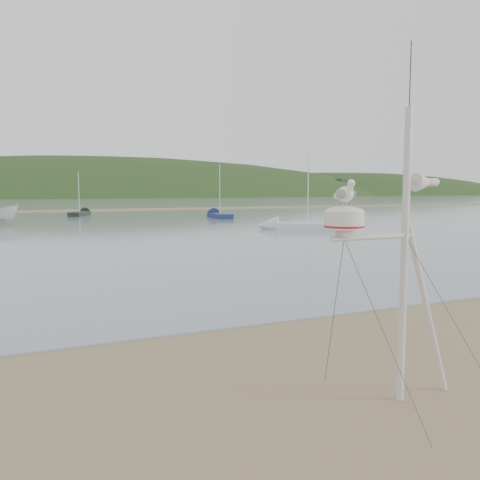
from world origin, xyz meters
name	(u,v)px	position (x,y,z in m)	size (l,w,h in m)	color
ground	(149,431)	(0.00, 0.00, 0.00)	(560.00, 560.00, 0.00)	#846C4C
water	(15,202)	(0.00, 132.00, 0.02)	(560.00, 256.00, 0.04)	gray
sandbar	(21,211)	(0.00, 70.00, 0.07)	(560.00, 7.00, 0.07)	#846C4C
hill_ridge	(59,240)	(18.52, 235.00, -19.70)	(620.00, 180.00, 80.00)	#1E3415
far_cottages	(22,187)	(3.00, 196.00, 4.00)	(294.40, 6.30, 8.00)	beige
mast_rig	(402,318)	(3.63, -0.64, 1.26)	(2.32, 2.48, 5.24)	silver
sailboat_blue_far	(215,215)	(19.30, 46.05, 0.30)	(2.02, 6.38, 6.27)	#16244E
sailboat_white_near	(286,226)	(18.13, 28.16, 0.30)	(6.31, 4.77, 6.44)	silver
sailboat_dark_mid	(83,213)	(6.48, 56.38, 0.30)	(3.61, 5.47, 5.47)	black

